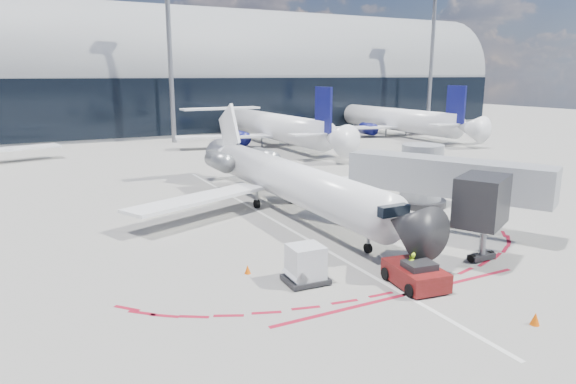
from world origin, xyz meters
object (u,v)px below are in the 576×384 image
ramp_worker (411,269)px  pushback_tug (415,274)px  regional_jet (283,178)px  uld_container (306,265)px

ramp_worker → pushback_tug: bearing=126.3°
regional_jet → uld_container: regional_jet is taller
pushback_tug → ramp_worker: size_ratio=3.03×
regional_jet → uld_container: bearing=-112.1°
pushback_tug → regional_jet: bearing=95.0°
pushback_tug → ramp_worker: bearing=145.8°
pushback_tug → ramp_worker: ramp_worker is taller
uld_container → pushback_tug: bearing=-28.0°
regional_jet → pushback_tug: (-0.72, -15.77, -1.92)m
pushback_tug → ramp_worker: (-0.19, 0.17, 0.27)m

